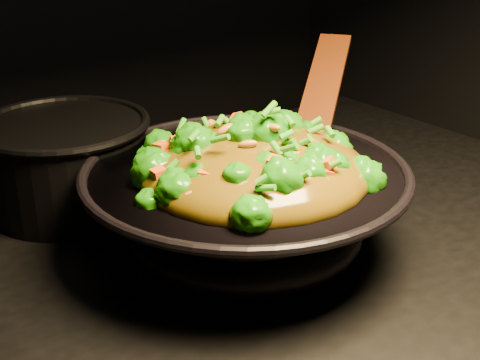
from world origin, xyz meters
TOP-DOWN VIEW (x-y plane):
  - wok at (0.06, 0.08)m, footprint 0.40×0.40m
  - stir_fry at (0.06, 0.07)m, footprint 0.32×0.32m
  - spatula at (0.20, 0.11)m, footprint 0.24×0.20m
  - back_pot at (-0.06, 0.32)m, footprint 0.22×0.22m

SIDE VIEW (x-z plane):
  - wok at x=0.06m, z-range 0.90..1.00m
  - back_pot at x=-0.06m, z-range 0.90..1.02m
  - stir_fry at x=0.06m, z-range 1.00..1.09m
  - spatula at x=0.20m, z-range 0.99..1.11m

